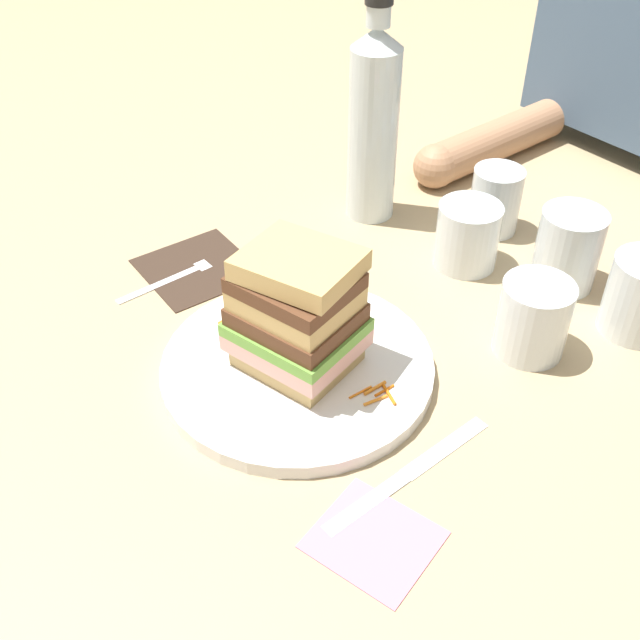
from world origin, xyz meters
name	(u,v)px	position (x,y,z in m)	size (l,w,h in m)	color
ground_plane	(300,385)	(0.00, 0.00, 0.00)	(3.00, 3.00, 0.00)	tan
main_plate	(298,367)	(-0.02, 0.01, 0.01)	(0.28, 0.28, 0.02)	white
sandwich	(297,313)	(-0.02, 0.01, 0.08)	(0.14, 0.13, 0.13)	tan
carrot_shred_0	(241,324)	(-0.10, 0.00, 0.02)	(0.00, 0.00, 0.03)	orange
carrot_shred_1	(247,330)	(-0.09, 0.00, 0.02)	(0.00, 0.00, 0.03)	orange
carrot_shred_2	(250,336)	(-0.08, -0.01, 0.02)	(0.00, 0.00, 0.03)	orange
carrot_shred_3	(238,330)	(-0.10, -0.01, 0.02)	(0.00, 0.00, 0.03)	orange
carrot_shred_4	(227,319)	(-0.12, -0.01, 0.02)	(0.00, 0.00, 0.02)	orange
carrot_shred_5	(389,394)	(0.08, 0.05, 0.02)	(0.00, 0.00, 0.03)	orange
carrot_shred_6	(376,400)	(0.08, 0.03, 0.02)	(0.00, 0.00, 0.03)	orange
carrot_shred_7	(360,392)	(0.06, 0.03, 0.02)	(0.00, 0.00, 0.03)	orange
carrot_shred_8	(384,391)	(0.07, 0.05, 0.02)	(0.00, 0.00, 0.02)	orange
carrot_shred_9	(375,388)	(0.07, 0.04, 0.02)	(0.00, 0.00, 0.03)	orange
napkin_dark	(197,268)	(-0.24, 0.03, 0.00)	(0.13, 0.13, 0.00)	#38281E
fork	(181,272)	(-0.24, 0.00, 0.00)	(0.02, 0.17, 0.00)	silver
knife	(405,476)	(0.16, 0.00, 0.00)	(0.02, 0.20, 0.00)	silver
juice_glass	(532,322)	(0.11, 0.23, 0.04)	(0.08, 0.08, 0.08)	white
water_bottle	(373,123)	(-0.21, 0.28, 0.13)	(0.06, 0.06, 0.29)	silver
empty_tumbler_0	(495,200)	(-0.08, 0.38, 0.04)	(0.06, 0.06, 0.09)	silver
empty_tumbler_1	(568,249)	(0.06, 0.35, 0.05)	(0.08, 0.08, 0.10)	silver
empty_tumbler_3	(467,235)	(-0.04, 0.29, 0.04)	(0.08, 0.08, 0.08)	silver
napkin_pink	(374,539)	(0.19, -0.07, 0.00)	(0.10, 0.09, 0.00)	pink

